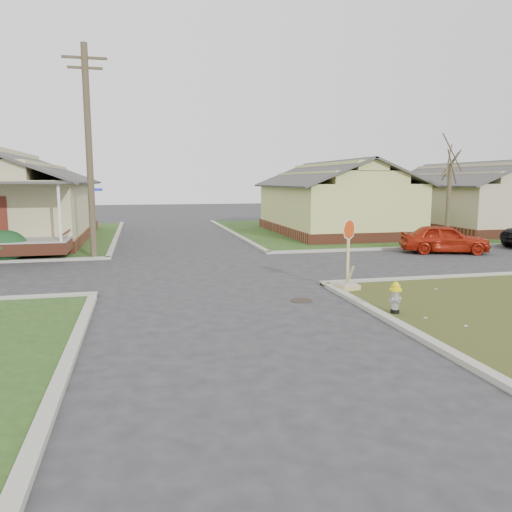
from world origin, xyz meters
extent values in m
plane|color=#29282B|center=(0.00, 0.00, 0.00)|extent=(120.00, 120.00, 0.00)
cube|color=#244117|center=(22.00, 18.00, 0.03)|extent=(37.00, 19.00, 0.05)
cylinder|color=black|center=(2.20, -0.50, 0.01)|extent=(0.64, 0.64, 0.01)
cube|color=brown|center=(10.00, 16.50, 0.30)|extent=(7.20, 11.20, 0.60)
cube|color=#D0D57D|center=(10.00, 16.50, 1.90)|extent=(7.00, 11.00, 2.60)
cube|color=brown|center=(20.00, 16.50, 0.30)|extent=(7.20, 11.20, 0.60)
cube|color=tan|center=(20.00, 16.50, 1.90)|extent=(7.00, 11.00, 2.60)
cylinder|color=#413625|center=(-4.20, 8.90, 4.50)|extent=(0.28, 0.28, 9.00)
cube|color=#413625|center=(-4.20, 8.90, 8.40)|extent=(1.80, 0.10, 0.10)
cube|color=#413625|center=(-4.20, 8.90, 8.00)|extent=(1.40, 0.10, 0.10)
cylinder|color=#413625|center=(14.00, 10.20, 2.15)|extent=(0.22, 0.22, 4.20)
cylinder|color=black|center=(4.03, -2.49, 0.10)|extent=(0.22, 0.22, 0.10)
cylinder|color=#ACABB0|center=(4.03, -2.49, 0.38)|extent=(0.19, 0.19, 0.46)
sphere|color=#ACABB0|center=(4.03, -2.49, 0.62)|extent=(0.19, 0.19, 0.19)
cylinder|color=yellow|center=(4.03, -2.49, 0.66)|extent=(0.30, 0.30, 0.06)
cylinder|color=yellow|center=(4.03, -2.49, 0.73)|extent=(0.22, 0.22, 0.10)
sphere|color=yellow|center=(4.03, -2.49, 0.79)|extent=(0.15, 0.15, 0.15)
cube|color=tan|center=(3.99, 0.43, 0.12)|extent=(0.61, 0.61, 0.15)
cube|color=#9F9B92|center=(3.99, 0.43, 0.22)|extent=(0.49, 0.49, 0.04)
cube|color=tan|center=(3.99, 0.43, 1.18)|extent=(0.09, 0.04, 2.06)
cylinder|color=#C0360C|center=(3.99, 0.39, 1.91)|extent=(0.55, 0.24, 0.59)
cylinder|color=white|center=(3.99, 0.41, 1.91)|extent=(0.62, 0.27, 0.67)
imported|color=#9D1C0B|center=(11.75, 7.02, 0.68)|extent=(4.29, 2.78, 1.36)
ellipsoid|color=#133519|center=(-7.76, 9.00, 0.66)|extent=(1.59, 1.30, 1.21)
camera|label=1|loc=(-2.20, -13.67, 3.38)|focal=35.00mm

